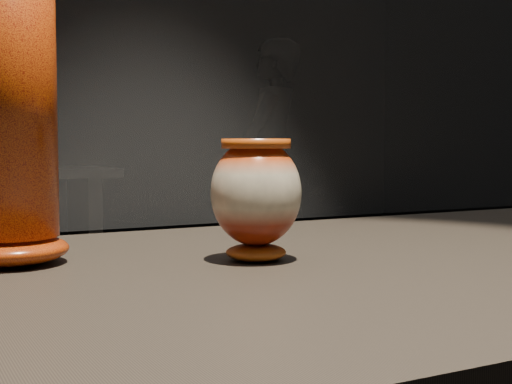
% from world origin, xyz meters
% --- Properties ---
extents(main_vase, '(0.12, 0.12, 0.15)m').
position_xyz_m(main_vase, '(-0.08, 0.04, 0.98)').
color(main_vase, maroon).
rests_on(main_vase, display_plinth).
extents(tall_vase, '(0.16, 0.16, 0.44)m').
position_xyz_m(tall_vase, '(-0.35, 0.16, 1.11)').
color(tall_vase, '#CB500D').
rests_on(tall_vase, display_plinth).
extents(back_vase_right, '(0.07, 0.07, 0.13)m').
position_xyz_m(back_vase_right, '(0.27, 3.45, 0.96)').
color(back_vase_right, '#9C5216').
rests_on(back_vase_right, back_shelf).
extents(visitor, '(0.78, 0.77, 1.82)m').
position_xyz_m(visitor, '(2.10, 3.92, 0.91)').
color(visitor, black).
rests_on(visitor, ground).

